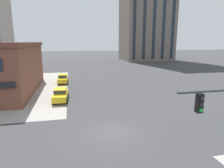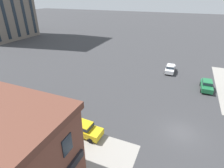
# 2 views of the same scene
# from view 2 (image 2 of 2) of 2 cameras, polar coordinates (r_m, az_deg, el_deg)

# --- Properties ---
(ground_plane) EXTENTS (320.00, 320.00, 0.00)m
(ground_plane) POSITION_cam_2_polar(r_m,az_deg,el_deg) (24.10, 21.12, -14.24)
(ground_plane) COLOR #38383A
(car_main_northbound_far) EXTENTS (1.94, 4.43, 1.68)m
(car_main_northbound_far) POSITION_cam_2_polar(r_m,az_deg,el_deg) (29.10, -29.52, -6.30)
(car_main_northbound_far) COLOR gold
(car_main_northbound_far) RESTS_ON ground
(car_main_southbound_near) EXTENTS (4.42, 1.93, 1.68)m
(car_main_southbound_near) POSITION_cam_2_polar(r_m,az_deg,el_deg) (40.20, 18.04, 4.76)
(car_main_southbound_near) COLOR silver
(car_main_southbound_near) RESTS_ON ground
(car_cross_westbound) EXTENTS (2.08, 4.49, 1.68)m
(car_cross_westbound) POSITION_cam_2_polar(r_m,az_deg,el_deg) (22.02, -8.97, -13.76)
(car_cross_westbound) COLOR gold
(car_cross_westbound) RESTS_ON ground
(car_parked_curb) EXTENTS (4.43, 1.95, 1.68)m
(car_parked_curb) POSITION_cam_2_polar(r_m,az_deg,el_deg) (35.33, 27.92, -0.23)
(car_parked_curb) COLOR #1E6B3D
(car_parked_curb) RESTS_ON ground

